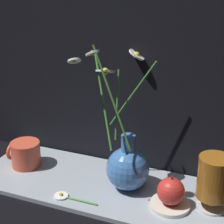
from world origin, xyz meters
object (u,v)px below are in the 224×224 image
tea_glass (214,179)px  orange_fruit (171,191)px  yellow_mug (25,154)px  vase_with_flowers (127,165)px

tea_glass → orange_fruit: 0.11m
yellow_mug → tea_glass: bearing=-0.9°
tea_glass → orange_fruit: (-0.09, -0.03, -0.04)m
tea_glass → orange_fruit: bearing=-161.3°
yellow_mug → vase_with_flowers: bearing=0.0°
orange_fruit → tea_glass: bearing=18.7°
yellow_mug → tea_glass: (0.53, -0.01, 0.04)m
vase_with_flowers → tea_glass: bearing=-2.2°
vase_with_flowers → tea_glass: size_ratio=2.82×
yellow_mug → orange_fruit: orange_fruit is taller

